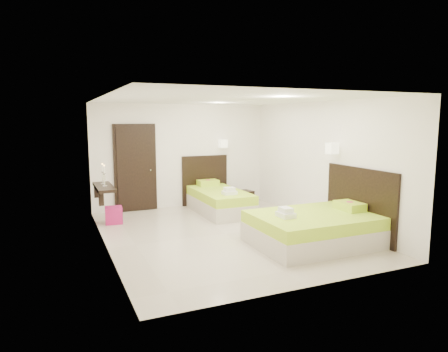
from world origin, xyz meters
name	(u,v)px	position (x,y,z in m)	size (l,w,h in m)	color
floor	(225,234)	(0.00, 0.00, 0.00)	(5.50, 5.50, 0.00)	beige
bed_single	(218,199)	(0.61, 1.80, 0.31)	(1.24, 2.06, 1.70)	beige
bed_double	(317,227)	(1.26, -1.22, 0.31)	(2.13, 1.81, 1.76)	beige
nightstand	(244,198)	(1.48, 2.20, 0.19)	(0.43, 0.38, 0.38)	black
ottoman	(114,215)	(-1.89, 1.70, 0.18)	(0.36, 0.36, 0.36)	#AA165B
door	(135,168)	(-1.20, 2.70, 1.05)	(1.02, 0.15, 2.14)	black
console_shelf	(104,187)	(-2.08, 1.60, 0.82)	(0.35, 1.20, 0.78)	black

